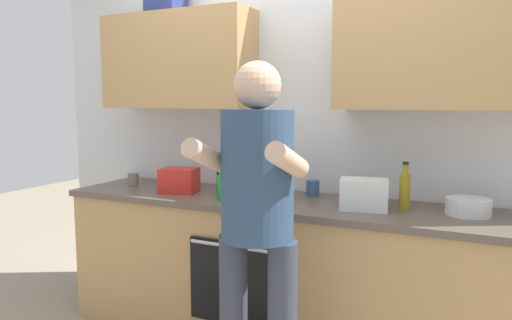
# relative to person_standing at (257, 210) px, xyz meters

# --- Properties ---
(back_wall_unit) EXTENTS (4.00, 0.38, 2.50)m
(back_wall_unit) POSITION_rel_person_standing_xyz_m (-0.15, 0.93, 0.50)
(back_wall_unit) COLOR silver
(back_wall_unit) RESTS_ON ground
(counter) EXTENTS (2.84, 0.67, 0.90)m
(counter) POSITION_rel_person_standing_xyz_m (-0.15, 0.66, -0.54)
(counter) COLOR tan
(counter) RESTS_ON ground
(person_standing) EXTENTS (0.49, 0.45, 1.68)m
(person_standing) POSITION_rel_person_standing_xyz_m (0.00, 0.00, 0.00)
(person_standing) COLOR #383D4C
(person_standing) RESTS_ON ground
(bottle_hotsauce) EXTENTS (0.06, 0.06, 0.31)m
(bottle_hotsauce) POSITION_rel_person_standing_xyz_m (-0.32, 0.77, 0.04)
(bottle_hotsauce) COLOR red
(bottle_hotsauce) RESTS_ON counter
(bottle_soy) EXTENTS (0.06, 0.06, 0.22)m
(bottle_soy) POSITION_rel_person_standing_xyz_m (-0.56, 0.65, -0.00)
(bottle_soy) COLOR black
(bottle_soy) RESTS_ON counter
(bottle_syrup) EXTENTS (0.08, 0.08, 0.34)m
(bottle_syrup) POSITION_rel_person_standing_xyz_m (-0.12, 0.65, 0.05)
(bottle_syrup) COLOR #8C4C14
(bottle_syrup) RESTS_ON counter
(bottle_oil) EXTENTS (0.06, 0.06, 0.26)m
(bottle_oil) POSITION_rel_person_standing_xyz_m (0.56, 0.73, 0.02)
(bottle_oil) COLOR olive
(bottle_oil) RESTS_ON counter
(bottle_soda) EXTENTS (0.05, 0.05, 0.23)m
(bottle_soda) POSITION_rel_person_standing_xyz_m (-0.47, 0.49, 0.00)
(bottle_soda) COLOR #198C33
(bottle_soda) RESTS_ON counter
(cup_tea) EXTENTS (0.08, 0.08, 0.10)m
(cup_tea) POSITION_rel_person_standing_xyz_m (-0.01, 0.85, -0.04)
(cup_tea) COLOR #33598C
(cup_tea) RESTS_ON counter
(cup_stoneware) EXTENTS (0.08, 0.08, 0.09)m
(cup_stoneware) POSITION_rel_person_standing_xyz_m (-1.28, 0.65, -0.05)
(cup_stoneware) COLOR slate
(cup_stoneware) RESTS_ON counter
(mixing_bowl) EXTENTS (0.23, 0.23, 0.09)m
(mixing_bowl) POSITION_rel_person_standing_xyz_m (0.89, 0.72, -0.05)
(mixing_bowl) COLOR silver
(mixing_bowl) RESTS_ON counter
(grocery_bag_crisps) EXTENTS (0.27, 0.24, 0.16)m
(grocery_bag_crisps) POSITION_rel_person_standing_xyz_m (-0.85, 0.60, -0.01)
(grocery_bag_crisps) COLOR red
(grocery_bag_crisps) RESTS_ON counter
(grocery_bag_produce) EXTENTS (0.29, 0.22, 0.17)m
(grocery_bag_produce) POSITION_rel_person_standing_xyz_m (0.36, 0.62, -0.01)
(grocery_bag_produce) COLOR silver
(grocery_bag_produce) RESTS_ON counter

